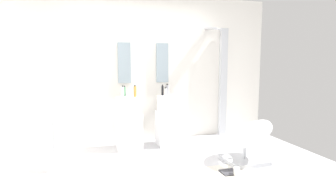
{
  "coord_description": "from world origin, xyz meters",
  "views": [
    {
      "loc": [
        -0.96,
        -3.26,
        1.42
      ],
      "look_at": [
        0.15,
        0.55,
        0.95
      ],
      "focal_mm": 29.45,
      "sensor_mm": 36.0,
      "label": 1
    }
  ],
  "objects": [
    {
      "name": "soap_bottle_black",
      "position": [
        0.26,
        1.27,
        0.94
      ],
      "size": [
        0.04,
        0.04,
        0.18
      ],
      "color": "black",
      "rests_on": "pedestal_sink_right"
    },
    {
      "name": "shower_column",
      "position": [
        1.52,
        1.53,
        1.08
      ],
      "size": [
        0.49,
        0.24,
        2.05
      ],
      "color": "#B7BABF",
      "rests_on": "ground_plane"
    },
    {
      "name": "ground_plane",
      "position": [
        0.0,
        0.0,
        -0.02
      ],
      "size": [
        4.8,
        3.6,
        0.04
      ],
      "primitive_type": "cube",
      "color": "silver"
    },
    {
      "name": "soap_bottle_clear",
      "position": [
        -0.44,
        1.08,
        0.94
      ],
      "size": [
        0.04,
        0.04,
        0.2
      ],
      "color": "silver",
      "rests_on": "pedestal_sink_left"
    },
    {
      "name": "pedestal_sink_right",
      "position": [
        0.34,
        1.16,
        0.43
      ],
      "size": [
        0.4,
        0.4,
        0.95
      ],
      "color": "white",
      "rests_on": "ground_plane"
    },
    {
      "name": "soap_bottle_white",
      "position": [
        0.31,
        1.25,
        0.92
      ],
      "size": [
        0.04,
        0.04,
        0.14
      ],
      "color": "white",
      "rests_on": "pedestal_sink_right"
    },
    {
      "name": "rear_partition",
      "position": [
        0.0,
        1.65,
        1.3
      ],
      "size": [
        4.8,
        0.1,
        2.6
      ],
      "primitive_type": "cube",
      "color": "silver",
      "rests_on": "ground_plane"
    },
    {
      "name": "magazine_charcoal",
      "position": [
        0.74,
        -0.24,
        0.02
      ],
      "size": [
        0.21,
        0.2,
        0.02
      ],
      "primitive_type": "cube",
      "rotation": [
        0.0,
        0.0,
        0.02
      ],
      "color": "#38383D",
      "rests_on": "area_rug"
    },
    {
      "name": "soap_bottle_grey",
      "position": [
        0.35,
        1.28,
        0.94
      ],
      "size": [
        0.06,
        0.06,
        0.19
      ],
      "color": "#99999E",
      "rests_on": "pedestal_sink_right"
    },
    {
      "name": "soap_bottle_amber",
      "position": [
        -0.23,
        1.15,
        0.94
      ],
      "size": [
        0.04,
        0.04,
        0.2
      ],
      "color": "#C68C38",
      "rests_on": "pedestal_sink_left"
    },
    {
      "name": "pedestal_sink_left",
      "position": [
        -0.34,
        1.16,
        0.43
      ],
      "size": [
        0.4,
        0.4,
        0.95
      ],
      "color": "white",
      "rests_on": "ground_plane"
    },
    {
      "name": "towel_rack",
      "position": [
        -1.27,
        0.47,
        0.63
      ],
      "size": [
        0.37,
        0.22,
        0.95
      ],
      "color": "#B7BABF",
      "rests_on": "ground_plane"
    },
    {
      "name": "coffee_mug",
      "position": [
        0.79,
        -0.33,
        0.06
      ],
      "size": [
        0.08,
        0.08,
        0.1
      ],
      "primitive_type": "cylinder",
      "color": "white",
      "rests_on": "area_rug"
    },
    {
      "name": "lounge_chair",
      "position": [
        1.14,
        0.07,
        0.35
      ],
      "size": [
        1.08,
        1.08,
        0.65
      ],
      "color": "#B7BABF",
      "rests_on": "ground_plane"
    },
    {
      "name": "area_rug",
      "position": [
        0.6,
        -0.33,
        0.01
      ],
      "size": [
        1.0,
        0.75,
        0.01
      ],
      "primitive_type": "cube",
      "color": "white",
      "rests_on": "ground_plane"
    },
    {
      "name": "vanity_mirror_left",
      "position": [
        -0.34,
        1.58,
        1.4
      ],
      "size": [
        0.22,
        0.03,
        0.7
      ],
      "primitive_type": "cube",
      "color": "#8C9EA8"
    },
    {
      "name": "vanity_mirror_right",
      "position": [
        0.34,
        1.58,
        1.4
      ],
      "size": [
        0.22,
        0.03,
        0.7
      ],
      "primitive_type": "cube",
      "color": "#8C9EA8"
    },
    {
      "name": "soap_bottle_green",
      "position": [
        -0.38,
        1.3,
        0.93
      ],
      "size": [
        0.04,
        0.04,
        0.17
      ],
      "color": "#59996B",
      "rests_on": "pedestal_sink_left"
    }
  ]
}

